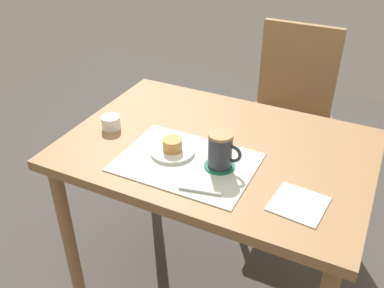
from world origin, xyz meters
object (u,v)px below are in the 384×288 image
at_px(coffee_mug, 221,150).
at_px(sugar_bowl, 111,123).
at_px(wooden_chair, 288,112).
at_px(pastry_plate, 173,151).
at_px(pastry, 172,144).
at_px(dining_table, 217,165).

relative_size(coffee_mug, sugar_bowl, 1.71).
bearing_deg(sugar_bowl, wooden_chair, 60.07).
height_order(wooden_chair, coffee_mug, wooden_chair).
height_order(pastry_plate, sugar_bowl, sugar_bowl).
xyz_separation_m(wooden_chair, pastry, (-0.19, -0.87, 0.25)).
xyz_separation_m(wooden_chair, pastry_plate, (-0.19, -0.87, 0.22)).
height_order(coffee_mug, sugar_bowl, coffee_mug).
distance_m(wooden_chair, pastry_plate, 0.91).
height_order(dining_table, coffee_mug, coffee_mug).
bearing_deg(dining_table, coffee_mug, -62.88).
distance_m(coffee_mug, sugar_bowl, 0.47).
distance_m(dining_table, pastry, 0.21).
relative_size(wooden_chair, sugar_bowl, 13.23).
relative_size(wooden_chair, coffee_mug, 7.74).
bearing_deg(dining_table, sugar_bowl, -170.15).
xyz_separation_m(pastry, sugar_bowl, (-0.29, 0.05, -0.01)).
bearing_deg(wooden_chair, dining_table, 84.18).
relative_size(wooden_chair, pastry, 13.89).
distance_m(pastry, sugar_bowl, 0.29).
height_order(wooden_chair, sugar_bowl, wooden_chair).
height_order(wooden_chair, pastry, wooden_chair).
bearing_deg(pastry_plate, dining_table, 45.10).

